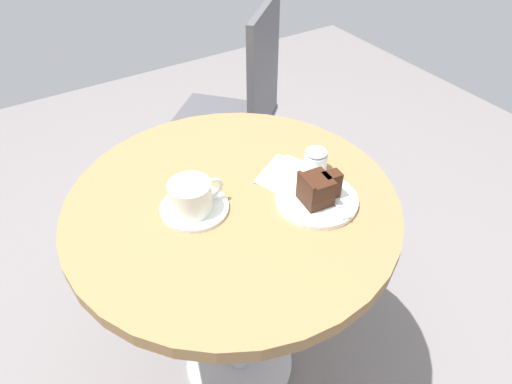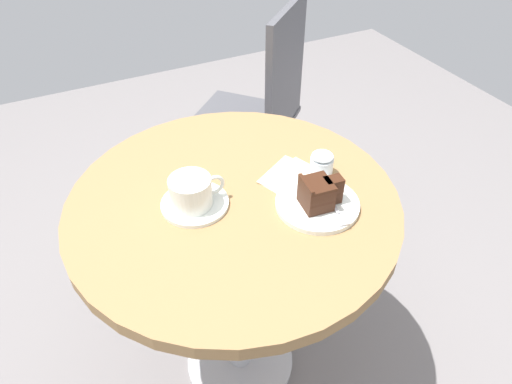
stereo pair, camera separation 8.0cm
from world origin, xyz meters
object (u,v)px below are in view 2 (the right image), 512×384
(coffee_cup, at_px, (192,191))
(napkin, at_px, (297,180))
(teaspoon, at_px, (178,196))
(cake_slice, at_px, (319,193))
(saucer, at_px, (195,203))
(cake_plate, at_px, (317,204))
(fork, at_px, (336,209))
(cafe_chair, at_px, (262,106))
(sugar_pot, at_px, (322,164))

(coffee_cup, xyz_separation_m, napkin, (0.26, -0.02, -0.04))
(teaspoon, relative_size, cake_slice, 0.93)
(saucer, bearing_deg, cake_plate, -26.67)
(fork, bearing_deg, cafe_chair, 176.21)
(cake_plate, bearing_deg, saucer, 153.33)
(napkin, height_order, cafe_chair, cafe_chair)
(teaspoon, relative_size, cafe_chair, 0.10)
(napkin, bearing_deg, sugar_pot, -2.10)
(coffee_cup, bearing_deg, sugar_pot, -4.63)
(coffee_cup, distance_m, cake_plate, 0.28)
(fork, bearing_deg, cake_slice, -129.73)
(cafe_chair, xyz_separation_m, sugar_pot, (-0.16, -0.64, 0.21))
(cake_plate, relative_size, sugar_pot, 3.02)
(fork, bearing_deg, sugar_pot, 171.94)
(teaspoon, relative_size, cake_plate, 0.47)
(teaspoon, xyz_separation_m, cake_plate, (0.28, -0.16, -0.01))
(saucer, xyz_separation_m, cake_plate, (0.25, -0.12, 0.00))
(cake_plate, bearing_deg, cake_slice, -123.98)
(cake_slice, height_order, sugar_pot, cake_slice)
(cake_plate, relative_size, fork, 1.33)
(cafe_chair, bearing_deg, teaspoon, 5.60)
(cake_slice, height_order, cafe_chair, cafe_chair)
(teaspoon, bearing_deg, napkin, -78.87)
(napkin, bearing_deg, cake_slice, -94.94)
(saucer, height_order, napkin, saucer)
(fork, relative_size, cafe_chair, 0.15)
(teaspoon, relative_size, fork, 0.62)
(cafe_chair, height_order, sugar_pot, cafe_chair)
(cake_slice, bearing_deg, cake_plate, 56.02)
(cafe_chair, bearing_deg, saucer, 8.88)
(saucer, xyz_separation_m, napkin, (0.25, -0.03, -0.00))
(cake_plate, xyz_separation_m, fork, (0.02, -0.04, 0.01))
(fork, xyz_separation_m, cafe_chair, (0.21, 0.77, -0.20))
(saucer, bearing_deg, cake_slice, -28.38)
(coffee_cup, height_order, cake_slice, cake_slice)
(teaspoon, distance_m, cafe_chair, 0.79)
(coffee_cup, height_order, fork, coffee_cup)
(coffee_cup, height_order, cake_plate, coffee_cup)
(saucer, bearing_deg, coffee_cup, -151.39)
(teaspoon, distance_m, napkin, 0.29)
(cake_plate, relative_size, napkin, 0.96)
(cake_slice, distance_m, fork, 0.05)
(coffee_cup, relative_size, cake_slice, 1.34)
(fork, distance_m, sugar_pot, 0.14)
(cake_slice, height_order, napkin, cake_slice)
(cake_plate, relative_size, cake_slice, 2.00)
(fork, bearing_deg, teaspoon, -112.48)
(cake_plate, distance_m, cake_slice, 0.04)
(coffee_cup, distance_m, napkin, 0.26)
(cake_plate, height_order, napkin, cake_plate)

